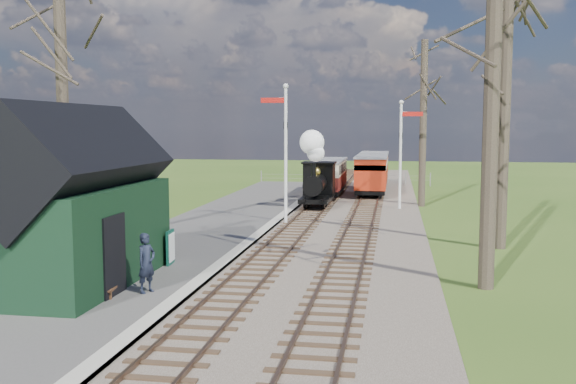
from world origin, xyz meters
The scene contains 19 objects.
ground centered at (0.00, 0.00, 0.00)m, with size 140.00×140.00×0.00m, color #36541A.
distant_hills centered at (1.40, 64.38, -16.21)m, with size 114.40×48.00×22.02m.
ballast_bed centered at (1.30, 22.00, 0.05)m, with size 8.00×60.00×0.10m, color brown.
track_near centered at (0.00, 22.00, 0.10)m, with size 1.60×60.00×0.15m.
track_far centered at (2.60, 22.00, 0.10)m, with size 1.60×60.00×0.15m.
platform centered at (-3.50, 14.00, 0.10)m, with size 5.00×44.00×0.20m, color #474442.
coping_strip centered at (-1.20, 14.00, 0.10)m, with size 0.40×44.00×0.21m, color #B2AD9E.
station_shed centered at (-4.30, 4.00, 2.27)m, with size 3.25×6.30×4.78m.
semaphore_near centered at (-0.77, 16.00, 3.62)m, with size 1.22×0.24×6.22m.
semaphore_far centered at (4.37, 22.00, 3.35)m, with size 1.22×0.24×5.72m.
bare_trees centered at (1.33, 10.10, 5.21)m, with size 15.51×22.39×12.00m.
fence_line centered at (0.30, 36.00, 0.55)m, with size 12.60×0.08×1.00m.
locomotive centered at (-0.01, 21.57, 1.87)m, with size 1.60×3.73×4.00m.
coach centered at (0.00, 27.63, 1.37)m, with size 1.87×6.40×1.96m.
red_carriage_a centered at (2.60, 28.05, 1.42)m, with size 1.94×4.81×2.04m.
red_carriage_b centered at (2.60, 33.55, 1.42)m, with size 1.94×4.81×2.04m.
sign_board centered at (-2.66, 6.66, 0.72)m, with size 0.15×0.71×1.04m.
bench centered at (-3.03, 3.10, 0.54)m, with size 0.56×1.32×0.73m.
person centered at (-2.11, 3.38, 0.96)m, with size 0.55×0.36×1.51m, color #1B2131.
Camera 1 is at (4.01, -11.66, 4.38)m, focal length 40.00 mm.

